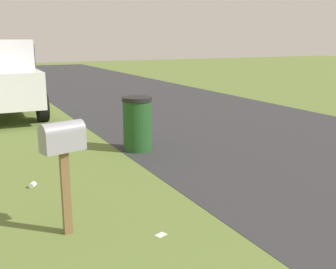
% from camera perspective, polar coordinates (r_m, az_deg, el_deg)
% --- Properties ---
extents(mailbox, '(0.31, 0.49, 1.27)m').
position_cam_1_polar(mailbox, '(4.49, -14.39, -1.53)').
color(mailbox, brown).
rests_on(mailbox, ground).
extents(trash_bin, '(0.57, 0.57, 1.04)m').
position_cam_1_polar(trash_bin, '(7.89, -4.30, 1.52)').
color(trash_bin, '#1E4C1E').
rests_on(trash_bin, ground).
extents(litter_wrapper_by_mailbox, '(0.12, 0.14, 0.01)m').
position_cam_1_polar(litter_wrapper_by_mailbox, '(4.66, -0.99, -13.76)').
color(litter_wrapper_by_mailbox, silver).
rests_on(litter_wrapper_by_mailbox, ground).
extents(litter_cup_midfield_b, '(0.13, 0.12, 0.08)m').
position_cam_1_polar(litter_cup_midfield_b, '(6.31, -18.32, -6.68)').
color(litter_cup_midfield_b, white).
rests_on(litter_cup_midfield_b, ground).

